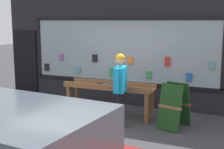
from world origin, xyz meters
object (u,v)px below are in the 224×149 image
object	(u,v)px
display_table_main	(109,89)
person_browsing	(120,84)
small_dog	(98,115)
sandwich_board_sign	(174,105)

from	to	relation	value
display_table_main	person_browsing	distance (m)	0.89
small_dog	display_table_main	bearing A→B (deg)	-21.02
person_browsing	small_dog	size ratio (longest dim) A/B	3.28
sandwich_board_sign	small_dog	bearing A→B (deg)	-145.56
person_browsing	small_dog	world-z (taller)	person_browsing
display_table_main	sandwich_board_sign	xyz separation A→B (m)	(1.73, -0.23, -0.17)
small_dog	sandwich_board_sign	bearing A→B (deg)	-98.11
display_table_main	small_dog	size ratio (longest dim) A/B	4.54
person_browsing	small_dog	bearing A→B (deg)	103.81
display_table_main	person_browsing	world-z (taller)	person_browsing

